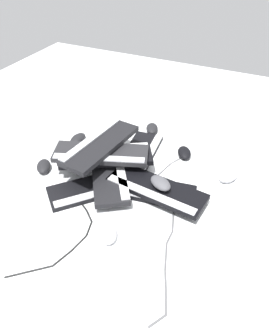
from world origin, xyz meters
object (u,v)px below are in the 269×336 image
keyboard_0 (138,157)px  keyboard_1 (98,187)px  keyboard_5 (101,154)px  keyboard_7 (156,189)px  mouse_7 (108,233)px  keyboard_4 (106,156)px  mouse_1 (229,176)px  mouse_5 (152,128)px  keyboard_3 (109,172)px  keyboard_6 (100,144)px  mouse_4 (141,154)px  mouse_0 (44,166)px  mouse_6 (161,183)px  mouse_2 (78,139)px  keyboard_2 (146,189)px  mouse_3 (184,153)px

keyboard_0 → keyboard_1: (-0.28, 0.07, 0.00)m
keyboard_5 → keyboard_7: size_ratio=1.02×
mouse_7 → keyboard_4: bearing=177.3°
mouse_1 → mouse_5: 0.55m
mouse_1 → mouse_7: (-0.54, 0.35, 0.00)m
keyboard_0 → mouse_7: 0.51m
keyboard_3 → keyboard_6: (0.07, 0.08, 0.09)m
mouse_1 → mouse_4: mouse_4 is taller
mouse_0 → mouse_6: mouse_6 is taller
keyboard_7 → mouse_4: 0.26m
keyboard_3 → mouse_4: size_ratio=4.09×
keyboard_5 → mouse_0: size_ratio=4.22×
mouse_2 → mouse_5: same height
mouse_6 → mouse_7: 0.32m
keyboard_0 → keyboard_7: (-0.21, -0.19, 0.03)m
keyboard_4 → mouse_0: keyboard_4 is taller
keyboard_3 → mouse_6: bearing=-92.0°
keyboard_2 → mouse_2: mouse_2 is taller
keyboard_0 → keyboard_3: 0.21m
mouse_0 → mouse_5: same height
keyboard_7 → mouse_6: 0.04m
keyboard_3 → mouse_7: (-0.30, -0.16, -0.02)m
keyboard_6 → keyboard_1: bearing=-156.6°
keyboard_4 → mouse_0: 0.31m
keyboard_1 → mouse_7: (-0.22, -0.18, 0.01)m
keyboard_0 → mouse_0: bearing=125.3°
keyboard_2 → mouse_0: (-0.06, 0.51, 0.01)m
mouse_4 → keyboard_6: bearing=24.5°
keyboard_0 → mouse_7: size_ratio=4.12×
mouse_2 → mouse_6: (-0.22, -0.57, 0.06)m
keyboard_6 → keyboard_7: 0.35m
keyboard_0 → mouse_6: mouse_6 is taller
keyboard_5 → keyboard_6: 0.05m
keyboard_0 → keyboard_4: size_ratio=0.99×
mouse_6 → keyboard_2: bearing=-151.3°
mouse_0 → mouse_6: bearing=-118.4°
keyboard_3 → keyboard_6: bearing=49.5°
mouse_5 → keyboard_1: bearing=154.8°
keyboard_7 → mouse_7: (-0.29, 0.08, -0.02)m
mouse_3 → mouse_1: bearing=-136.6°
keyboard_5 → mouse_0: keyboard_5 is taller
keyboard_2 → mouse_3: 0.34m
keyboard_7 → mouse_5: 0.54m
mouse_6 → keyboard_6: bearing=-162.2°
mouse_4 → mouse_7: 0.50m
mouse_6 → mouse_2: bearing=-170.1°
keyboard_1 → mouse_0: bearing=87.5°
keyboard_7 → mouse_3: size_ratio=4.13×
keyboard_3 → mouse_4: 0.20m
mouse_1 → keyboard_0: bearing=119.9°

